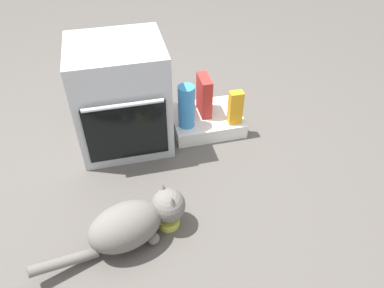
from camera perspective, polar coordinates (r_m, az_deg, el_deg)
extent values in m
plane|color=#56514C|center=(2.27, -9.23, -6.51)|extent=(8.00, 8.00, 0.00)
cube|color=#B7BABF|center=(2.39, -10.87, 7.23)|extent=(0.57, 0.51, 0.70)
cube|color=black|center=(2.23, -9.99, 1.78)|extent=(0.48, 0.01, 0.39)
cylinder|color=silver|center=(2.08, -10.58, 5.85)|extent=(0.46, 0.02, 0.02)
cube|color=white|center=(2.64, 2.20, 3.68)|extent=(0.48, 0.39, 0.10)
cylinder|color=#D1D14C|center=(2.05, -3.65, -11.72)|extent=(0.12, 0.12, 0.05)
sphere|color=brown|center=(2.04, -3.68, -11.43)|extent=(0.07, 0.07, 0.07)
ellipsoid|color=slate|center=(1.91, -10.22, -12.37)|extent=(0.43, 0.34, 0.24)
sphere|color=slate|center=(1.95, -3.68, -9.37)|extent=(0.18, 0.18, 0.18)
cone|color=slate|center=(1.93, -4.45, -7.10)|extent=(0.06, 0.06, 0.08)
cone|color=slate|center=(1.87, -3.06, -9.07)|extent=(0.06, 0.06, 0.08)
cylinder|color=slate|center=(1.94, -19.10, -16.78)|extent=(0.33, 0.14, 0.13)
sphere|color=slate|center=(2.05, -7.59, -11.57)|extent=(0.07, 0.07, 0.07)
sphere|color=slate|center=(1.98, -5.97, -14.24)|extent=(0.07, 0.07, 0.07)
cylinder|color=#D16023|center=(2.65, -1.31, 7.04)|extent=(0.08, 0.08, 0.14)
cube|color=#B72D28|center=(2.56, 1.89, 7.50)|extent=(0.07, 0.18, 0.28)
cylinder|color=#388CD1|center=(2.43, -0.86, 5.80)|extent=(0.11, 0.11, 0.30)
cube|color=orange|center=(2.49, 6.71, 5.58)|extent=(0.09, 0.06, 0.24)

